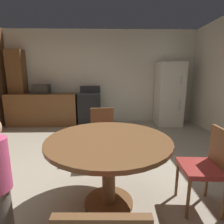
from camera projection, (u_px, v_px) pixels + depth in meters
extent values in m
plane|color=#A89E89|center=(95.00, 176.00, 2.45)|extent=(14.00, 14.00, 0.00)
cube|color=silver|center=(102.00, 77.00, 5.27)|extent=(5.86, 0.12, 2.70)
cube|color=brown|center=(44.00, 109.00, 5.02)|extent=(1.94, 0.60, 0.90)
cube|color=brown|center=(18.00, 88.00, 5.06)|extent=(0.44, 0.36, 2.10)
cube|color=black|center=(90.00, 109.00, 5.05)|extent=(0.60, 0.60, 0.90)
cube|color=#38383D|center=(89.00, 93.00, 4.96)|extent=(0.60, 0.60, 0.02)
cube|color=#38383D|center=(90.00, 89.00, 5.21)|extent=(0.60, 0.04, 0.18)
cube|color=silver|center=(169.00, 94.00, 4.97)|extent=(0.68, 0.66, 1.76)
cylinder|color=#B2B2B7|center=(181.00, 80.00, 4.56)|extent=(0.02, 0.02, 0.22)
cylinder|color=#B2B2B7|center=(179.00, 105.00, 4.69)|extent=(0.02, 0.02, 0.30)
cube|color=#2D2B28|center=(41.00, 89.00, 4.90)|extent=(0.44, 0.32, 0.26)
cylinder|color=brown|center=(109.00, 202.00, 1.92)|extent=(0.53, 0.53, 0.03)
cylinder|color=brown|center=(109.00, 174.00, 1.85)|extent=(0.14, 0.14, 0.72)
cylinder|color=brown|center=(109.00, 140.00, 1.78)|extent=(1.27, 1.27, 0.04)
cylinder|color=brown|center=(188.00, 199.00, 1.68)|extent=(0.03, 0.03, 0.43)
cylinder|color=brown|center=(177.00, 179.00, 2.02)|extent=(0.03, 0.03, 0.43)
cylinder|color=brown|center=(224.00, 200.00, 1.67)|extent=(0.03, 0.03, 0.43)
cylinder|color=brown|center=(207.00, 179.00, 2.00)|extent=(0.03, 0.03, 0.43)
cube|color=#9E2D28|center=(201.00, 168.00, 1.80)|extent=(0.43, 0.43, 0.05)
cube|color=brown|center=(221.00, 149.00, 1.75)|extent=(0.06, 0.38, 0.42)
cylinder|color=brown|center=(115.00, 154.00, 2.66)|extent=(0.03, 0.03, 0.43)
cylinder|color=brown|center=(93.00, 155.00, 2.63)|extent=(0.03, 0.03, 0.43)
cylinder|color=brown|center=(112.00, 145.00, 2.99)|extent=(0.03, 0.03, 0.43)
cylinder|color=brown|center=(92.00, 146.00, 2.96)|extent=(0.03, 0.03, 0.43)
cube|color=#9E2D28|center=(103.00, 136.00, 2.76)|extent=(0.43, 0.43, 0.05)
cube|color=brown|center=(102.00, 120.00, 2.90)|extent=(0.38, 0.07, 0.42)
cylinder|color=#665B51|center=(2.00, 217.00, 1.43)|extent=(0.17, 0.17, 0.50)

